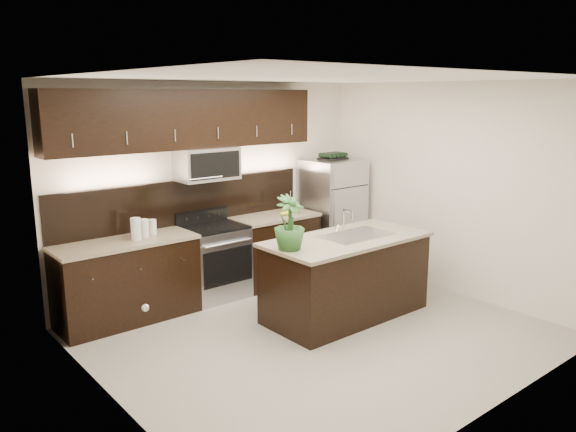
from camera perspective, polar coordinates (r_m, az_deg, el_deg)
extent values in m
plane|color=gray|center=(6.22, 3.18, -11.86)|extent=(4.50, 4.50, 0.00)
cube|color=beige|center=(7.37, -7.32, 2.87)|extent=(4.50, 0.02, 2.70)
cube|color=beige|center=(4.59, 20.61, -3.58)|extent=(4.50, 0.02, 2.70)
cube|color=beige|center=(4.61, -17.65, -3.28)|extent=(0.02, 4.00, 2.70)
cube|color=beige|center=(7.49, 16.07, 2.65)|extent=(0.02, 4.00, 2.70)
cube|color=white|center=(5.68, 3.51, 13.86)|extent=(4.50, 4.00, 0.02)
cube|color=silver|center=(4.04, -12.68, -10.34)|extent=(0.04, 0.80, 2.02)
sphere|color=silver|center=(4.32, -14.28, -9.02)|extent=(0.06, 0.06, 0.06)
cube|color=black|center=(5.24, -20.83, 1.68)|extent=(0.01, 0.32, 0.46)
cube|color=white|center=(5.25, -20.80, 1.69)|extent=(0.00, 0.24, 0.36)
cube|color=black|center=(6.67, -16.02, -6.48)|extent=(1.57, 0.62, 0.90)
cube|color=black|center=(7.71, -1.43, -3.46)|extent=(1.16, 0.62, 0.90)
cube|color=#B2B2B7|center=(7.19, -7.48, -4.75)|extent=(0.76, 0.62, 0.90)
cube|color=black|center=(7.06, -7.58, -1.14)|extent=(0.76, 0.60, 0.03)
cube|color=#BAA88C|center=(6.54, -16.26, -2.57)|extent=(1.59, 0.65, 0.04)
cube|color=#BAA88C|center=(7.60, -1.45, -0.05)|extent=(1.18, 0.65, 0.04)
cube|color=black|center=(7.15, -10.30, 1.42)|extent=(3.49, 0.02, 0.56)
cube|color=#B2B2B7|center=(7.02, -8.25, 5.26)|extent=(0.76, 0.40, 0.40)
cube|color=black|center=(6.90, -10.01, 9.67)|extent=(3.49, 0.33, 0.70)
cube|color=black|center=(6.58, 5.90, -6.32)|extent=(1.90, 0.90, 0.90)
cube|color=#BAA88C|center=(6.45, 5.99, -2.36)|extent=(1.96, 0.96, 0.04)
cube|color=silver|center=(6.55, 6.92, -1.92)|extent=(0.84, 0.50, 0.01)
cylinder|color=silver|center=(6.66, 5.64, -0.63)|extent=(0.03, 0.03, 0.24)
cylinder|color=silver|center=(6.58, 6.09, 0.54)|extent=(0.02, 0.14, 0.02)
cylinder|color=silver|center=(6.54, 6.52, 0.01)|extent=(0.02, 0.02, 0.10)
cube|color=#B2B2B7|center=(8.25, 4.50, 0.12)|extent=(0.78, 0.71, 1.62)
cube|color=black|center=(8.12, 4.59, 5.83)|extent=(0.40, 0.25, 0.03)
cylinder|color=black|center=(8.00, 3.81, 6.10)|extent=(0.07, 0.23, 0.07)
cylinder|color=black|center=(8.06, 4.21, 6.14)|extent=(0.07, 0.23, 0.07)
cylinder|color=black|center=(8.11, 4.60, 6.17)|extent=(0.07, 0.23, 0.07)
cylinder|color=black|center=(8.16, 4.99, 6.20)|extent=(0.07, 0.23, 0.07)
cylinder|color=black|center=(8.22, 5.37, 6.23)|extent=(0.07, 0.23, 0.07)
imported|color=#244F1F|center=(5.85, 0.13, -0.69)|extent=(0.35, 0.35, 0.58)
cylinder|color=silver|center=(6.51, -15.20, -1.27)|extent=(0.11, 0.11, 0.25)
cylinder|color=silver|center=(6.61, -14.39, -1.21)|extent=(0.10, 0.10, 0.21)
cylinder|color=silver|center=(6.71, -13.61, -1.10)|extent=(0.09, 0.09, 0.18)
cylinder|color=silver|center=(7.69, 0.25, 1.03)|extent=(0.10, 0.10, 0.20)
cylinder|color=silver|center=(7.67, 0.25, 1.84)|extent=(0.10, 0.10, 0.02)
cylinder|color=silver|center=(7.66, 0.25, 2.21)|extent=(0.01, 0.01, 0.08)
ellipsoid|color=yellow|center=(7.58, -0.62, 0.28)|extent=(0.20, 0.17, 0.05)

